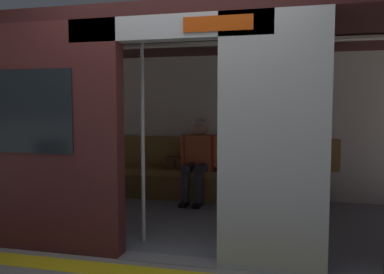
{
  "coord_description": "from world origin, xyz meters",
  "views": [
    {
      "loc": [
        -0.93,
        3.12,
        1.35
      ],
      "look_at": [
        0.08,
        -1.24,
        0.99
      ],
      "focal_mm": 35.55,
      "sensor_mm": 36.0,
      "label": 1
    }
  ],
  "objects_px": {
    "book": "(229,169)",
    "grab_pole_far": "(220,139)",
    "grab_pole_door": "(143,138)",
    "bench_seat": "(212,177)",
    "person_seated": "(198,155)",
    "handbag": "(176,163)",
    "train_car": "(193,96)"
  },
  "relations": [
    {
      "from": "grab_pole_door",
      "to": "grab_pole_far",
      "type": "bearing_deg",
      "value": -175.84
    },
    {
      "from": "person_seated",
      "to": "handbag",
      "type": "bearing_deg",
      "value": -16.17
    },
    {
      "from": "bench_seat",
      "to": "handbag",
      "type": "height_order",
      "value": "handbag"
    },
    {
      "from": "person_seated",
      "to": "handbag",
      "type": "xyz_separation_m",
      "value": [
        0.36,
        -0.1,
        -0.14
      ]
    },
    {
      "from": "bench_seat",
      "to": "grab_pole_far",
      "type": "xyz_separation_m",
      "value": [
        -0.38,
        1.75,
        0.7
      ]
    },
    {
      "from": "person_seated",
      "to": "book",
      "type": "relative_size",
      "value": 5.32
    },
    {
      "from": "person_seated",
      "to": "grab_pole_far",
      "type": "relative_size",
      "value": 0.56
    },
    {
      "from": "book",
      "to": "grab_pole_door",
      "type": "xyz_separation_m",
      "value": [
        0.61,
        1.88,
        0.59
      ]
    },
    {
      "from": "person_seated",
      "to": "grab_pole_door",
      "type": "height_order",
      "value": "grab_pole_door"
    },
    {
      "from": "handbag",
      "to": "grab_pole_door",
      "type": "relative_size",
      "value": 0.12
    },
    {
      "from": "bench_seat",
      "to": "person_seated",
      "type": "distance_m",
      "value": 0.39
    },
    {
      "from": "bench_seat",
      "to": "grab_pole_door",
      "type": "xyz_separation_m",
      "value": [
        0.38,
        1.81,
        0.7
      ]
    },
    {
      "from": "train_car",
      "to": "person_seated",
      "type": "height_order",
      "value": "train_car"
    },
    {
      "from": "handbag",
      "to": "grab_pole_far",
      "type": "xyz_separation_m",
      "value": [
        -0.93,
        1.8,
        0.51
      ]
    },
    {
      "from": "grab_pole_door",
      "to": "bench_seat",
      "type": "bearing_deg",
      "value": -101.85
    },
    {
      "from": "handbag",
      "to": "grab_pole_door",
      "type": "xyz_separation_m",
      "value": [
        -0.18,
        1.86,
        0.51
      ]
    },
    {
      "from": "bench_seat",
      "to": "grab_pole_far",
      "type": "bearing_deg",
      "value": 102.21
    },
    {
      "from": "handbag",
      "to": "person_seated",
      "type": "bearing_deg",
      "value": 163.83
    },
    {
      "from": "bench_seat",
      "to": "handbag",
      "type": "xyz_separation_m",
      "value": [
        0.56,
        -0.05,
        0.19
      ]
    },
    {
      "from": "bench_seat",
      "to": "person_seated",
      "type": "relative_size",
      "value": 2.58
    },
    {
      "from": "person_seated",
      "to": "grab_pole_far",
      "type": "bearing_deg",
      "value": 108.83
    },
    {
      "from": "book",
      "to": "grab_pole_far",
      "type": "relative_size",
      "value": 0.11
    },
    {
      "from": "train_car",
      "to": "book",
      "type": "distance_m",
      "value": 1.52
    },
    {
      "from": "train_car",
      "to": "grab_pole_far",
      "type": "height_order",
      "value": "train_car"
    },
    {
      "from": "book",
      "to": "grab_pole_far",
      "type": "xyz_separation_m",
      "value": [
        -0.14,
        1.82,
        0.59
      ]
    },
    {
      "from": "bench_seat",
      "to": "train_car",
      "type": "bearing_deg",
      "value": 87.15
    },
    {
      "from": "person_seated",
      "to": "grab_pole_door",
      "type": "relative_size",
      "value": 0.56
    },
    {
      "from": "train_car",
      "to": "book",
      "type": "relative_size",
      "value": 29.09
    },
    {
      "from": "grab_pole_door",
      "to": "grab_pole_far",
      "type": "distance_m",
      "value": 0.76
    },
    {
      "from": "book",
      "to": "train_car",
      "type": "bearing_deg",
      "value": 55.05
    },
    {
      "from": "handbag",
      "to": "train_car",
      "type": "bearing_deg",
      "value": 115.21
    },
    {
      "from": "handbag",
      "to": "bench_seat",
      "type": "bearing_deg",
      "value": 174.82
    }
  ]
}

